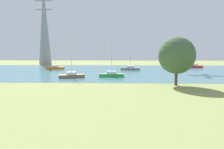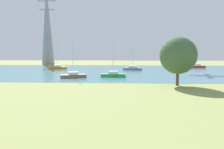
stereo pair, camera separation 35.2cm
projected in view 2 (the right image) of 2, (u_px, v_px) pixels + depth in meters
The scene contains 9 objects.
ground_plane at pixel (123, 92), 29.33m from camera, with size 160.00×160.00×0.00m, color #8C9351.
water_surface at pixel (123, 71), 57.13m from camera, with size 140.00×40.00×0.02m, color teal.
sailboat_orange at pixel (58, 67), 63.16m from camera, with size 4.84×1.65×7.25m.
sailboat_brown at pixel (73, 75), 44.14m from camera, with size 5.03×3.01×8.06m.
sailboat_gray at pixel (132, 68), 60.20m from camera, with size 5.00×2.37×6.09m.
sailboat_green at pixel (113, 74), 45.55m from camera, with size 4.81×1.55×7.17m.
sailboat_red at pixel (197, 66), 67.07m from camera, with size 5.02×2.58×7.95m.
tree_west_far at pixel (178, 55), 34.39m from camera, with size 5.48×5.48×7.22m.
electricity_pylon at pixel (47, 25), 82.56m from camera, with size 6.40×4.40×27.61m.
Camera 2 is at (0.14, -6.94, 5.46)m, focal length 37.53 mm.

